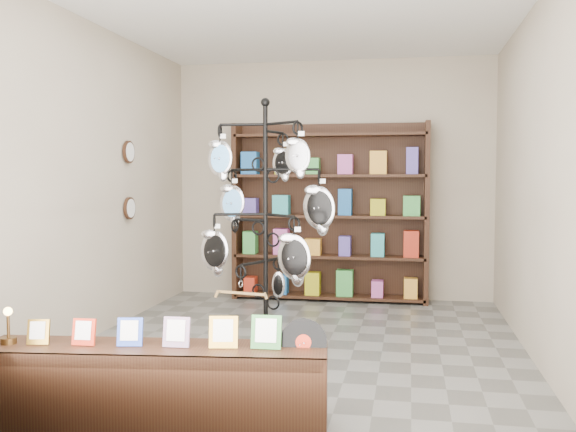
% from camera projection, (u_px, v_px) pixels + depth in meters
% --- Properties ---
extents(ground, '(5.00, 5.00, 0.00)m').
position_uv_depth(ground, '(298.00, 347.00, 5.77)').
color(ground, slate).
rests_on(ground, ground).
extents(room_envelope, '(5.00, 5.00, 5.00)m').
position_uv_depth(room_envelope, '(298.00, 141.00, 5.66)').
color(room_envelope, '#B6A992').
rests_on(room_envelope, ground).
extents(display_tree, '(1.13, 1.10, 2.14)m').
position_uv_depth(display_tree, '(266.00, 215.00, 4.99)').
color(display_tree, black).
rests_on(display_tree, ground).
extents(front_shelf, '(2.13, 0.66, 0.74)m').
position_uv_depth(front_shelf, '(154.00, 388.00, 3.87)').
color(front_shelf, black).
rests_on(front_shelf, ground).
extents(back_shelving, '(2.42, 0.36, 2.20)m').
position_uv_depth(back_shelving, '(330.00, 218.00, 7.96)').
color(back_shelving, black).
rests_on(back_shelving, ground).
extents(wall_clocks, '(0.03, 0.24, 0.84)m').
position_uv_depth(wall_clocks, '(129.00, 180.00, 6.84)').
color(wall_clocks, black).
rests_on(wall_clocks, ground).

